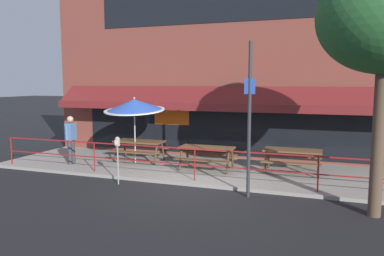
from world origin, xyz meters
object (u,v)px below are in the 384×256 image
(picnic_table_right, at_px, (292,155))
(pedestrian_walking, at_px, (71,137))
(picnic_table_centre, at_px, (207,152))
(picnic_table_left, at_px, (139,145))
(patio_umbrella_left, at_px, (134,105))
(parking_meter_near, at_px, (117,146))
(street_sign_pole, at_px, (249,119))

(picnic_table_right, distance_m, pedestrian_walking, 7.65)
(pedestrian_walking, bearing_deg, picnic_table_centre, 8.65)
(picnic_table_left, height_order, pedestrian_walking, pedestrian_walking)
(picnic_table_right, bearing_deg, patio_umbrella_left, -176.80)
(picnic_table_centre, xyz_separation_m, parking_meter_near, (-2.02, -2.27, 0.44))
(pedestrian_walking, bearing_deg, street_sign_pole, -12.69)
(picnic_table_centre, distance_m, street_sign_pole, 3.19)
(picnic_table_left, xyz_separation_m, pedestrian_walking, (-2.09, -1.19, 0.35))
(picnic_table_left, distance_m, street_sign_pole, 5.46)
(street_sign_pole, bearing_deg, pedestrian_walking, 167.31)
(parking_meter_near, bearing_deg, picnic_table_centre, 48.21)
(patio_umbrella_left, bearing_deg, parking_meter_near, -73.60)
(pedestrian_walking, bearing_deg, picnic_table_left, 29.70)
(picnic_table_centre, relative_size, pedestrian_walking, 1.05)
(pedestrian_walking, xyz_separation_m, parking_meter_near, (2.80, -1.53, 0.09))
(patio_umbrella_left, xyz_separation_m, parking_meter_near, (0.70, -2.39, -1.03))
(picnic_table_left, height_order, picnic_table_right, same)
(picnic_table_right, bearing_deg, pedestrian_walking, -171.22)
(pedestrian_walking, bearing_deg, picnic_table_right, 8.78)
(pedestrian_walking, height_order, street_sign_pole, street_sign_pole)
(parking_meter_near, height_order, street_sign_pole, street_sign_pole)
(picnic_table_centre, bearing_deg, pedestrian_walking, -171.35)
(pedestrian_walking, relative_size, street_sign_pole, 0.43)
(pedestrian_walking, bearing_deg, parking_meter_near, -28.72)
(patio_umbrella_left, xyz_separation_m, pedestrian_walking, (-2.09, -0.86, -1.12))
(picnic_table_left, xyz_separation_m, picnic_table_centre, (2.73, -0.46, 0.00))
(picnic_table_left, bearing_deg, pedestrian_walking, -150.30)
(picnic_table_left, distance_m, patio_umbrella_left, 1.51)
(picnic_table_right, distance_m, patio_umbrella_left, 5.66)
(parking_meter_near, bearing_deg, pedestrian_walking, 151.28)
(picnic_table_centre, relative_size, street_sign_pole, 0.45)
(picnic_table_right, distance_m, street_sign_pole, 3.12)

